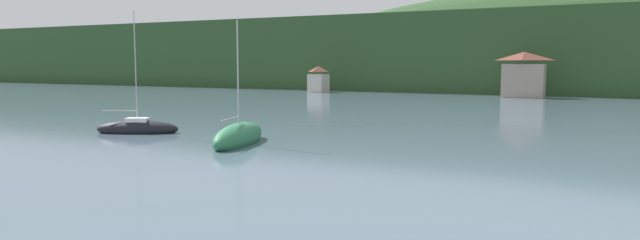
{
  "coord_description": "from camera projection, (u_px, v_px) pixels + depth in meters",
  "views": [
    {
      "loc": [
        13.31,
        25.84,
        5.83
      ],
      "look_at": [
        0.0,
        51.48,
        2.88
      ],
      "focal_mm": 31.82,
      "sensor_mm": 36.0,
      "label": 1
    }
  ],
  "objects": [
    {
      "name": "shore_building_west",
      "position": [
        318.0,
        79.0,
        110.91
      ],
      "size": [
        3.28,
        3.71,
        5.08
      ],
      "color": "beige",
      "rests_on": "ground_plane"
    },
    {
      "name": "shore_building_westcentral",
      "position": [
        524.0,
        75.0,
        93.49
      ],
      "size": [
        6.89,
        4.18,
        7.53
      ],
      "color": "gray",
      "rests_on": "ground_plane"
    },
    {
      "name": "sailboat_mid_3",
      "position": [
        138.0,
        128.0,
        46.73
      ],
      "size": [
        6.86,
        4.77,
        10.4
      ],
      "rotation": [
        0.0,
        0.0,
        0.47
      ],
      "color": "black",
      "rests_on": "ground_plane"
    },
    {
      "name": "sailboat_mid_4",
      "position": [
        239.0,
        137.0,
        40.51
      ],
      "size": [
        4.14,
        8.34,
        9.35
      ],
      "rotation": [
        0.0,
        0.0,
        1.83
      ],
      "color": "#2D754C",
      "rests_on": "ground_plane"
    }
  ]
}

